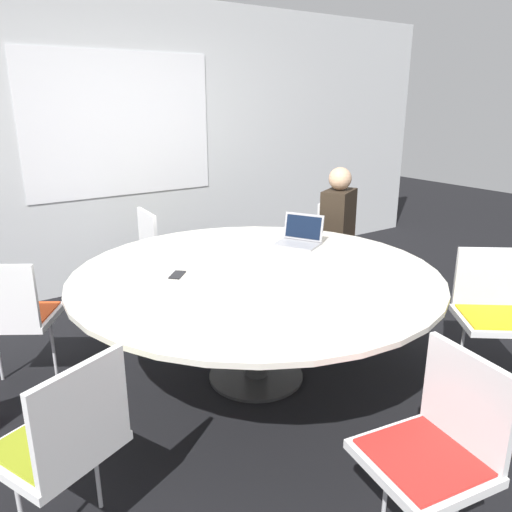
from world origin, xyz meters
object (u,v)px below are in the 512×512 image
(chair_2, at_px, (14,311))
(chair_3, at_px, (64,437))
(chair_1, at_px, (163,248))
(chair_5, at_px, (492,306))
(laptop, at_px, (300,237))
(person_0, at_px, (339,224))
(cell_phone, at_px, (177,275))
(chair_0, at_px, (338,237))
(chair_4, at_px, (437,441))

(chair_2, distance_m, chair_3, 1.43)
(chair_1, xyz_separation_m, chair_5, (1.20, -2.38, 0.00))
(laptop, bearing_deg, chair_2, -130.73)
(person_0, distance_m, cell_phone, 1.91)
(chair_1, bearing_deg, chair_5, 30.70)
(chair_0, relative_size, cell_phone, 5.83)
(chair_5, bearing_deg, chair_0, -63.09)
(chair_2, bearing_deg, chair_1, 62.22)
(chair_4, bearing_deg, chair_1, 5.33)
(chair_2, distance_m, person_0, 2.70)
(chair_2, xyz_separation_m, chair_4, (1.12, -2.27, 0.00))
(chair_4, xyz_separation_m, person_0, (1.58, 2.21, 0.19))
(cell_phone, bearing_deg, laptop, 6.17)
(chair_0, distance_m, person_0, 0.32)
(chair_4, bearing_deg, chair_2, 35.67)
(chair_2, distance_m, chair_5, 3.02)
(chair_5, height_order, cell_phone, chair_5)
(chair_1, relative_size, person_0, 0.71)
(chair_4, distance_m, person_0, 2.73)
(chair_2, relative_size, chair_3, 1.00)
(chair_0, relative_size, chair_5, 1.00)
(chair_3, distance_m, laptop, 2.23)
(chair_4, distance_m, chair_5, 1.55)
(chair_2, height_order, chair_5, same)
(chair_0, xyz_separation_m, chair_3, (-2.93, -1.55, 0.00))
(chair_3, xyz_separation_m, person_0, (2.76, 1.37, 0.19))
(chair_2, bearing_deg, chair_5, 0.36)
(chair_3, bearing_deg, chair_5, -27.82)
(chair_3, bearing_deg, chair_1, 34.04)
(chair_3, height_order, cell_phone, chair_3)
(chair_1, height_order, chair_3, same)
(laptop, bearing_deg, person_0, 88.98)
(chair_0, xyz_separation_m, chair_4, (-1.75, -2.40, 0.00))
(chair_3, height_order, chair_4, same)
(person_0, bearing_deg, chair_2, -28.83)
(chair_0, distance_m, chair_1, 1.65)
(chair_2, distance_m, cell_phone, 1.05)
(chair_3, relative_size, person_0, 0.71)
(chair_1, distance_m, laptop, 1.35)
(chair_1, height_order, cell_phone, chair_1)
(chair_0, xyz_separation_m, cell_phone, (-2.01, -0.69, 0.23))
(chair_4, bearing_deg, chair_3, 63.85)
(person_0, height_order, cell_phone, person_0)
(chair_5, distance_m, person_0, 1.60)
(chair_5, bearing_deg, cell_phone, 4.97)
(chair_0, bearing_deg, chair_3, 0.28)
(chair_5, relative_size, cell_phone, 5.83)
(cell_phone, bearing_deg, chair_3, -136.84)
(chair_1, distance_m, chair_3, 2.58)
(chair_4, bearing_deg, person_0, -26.04)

